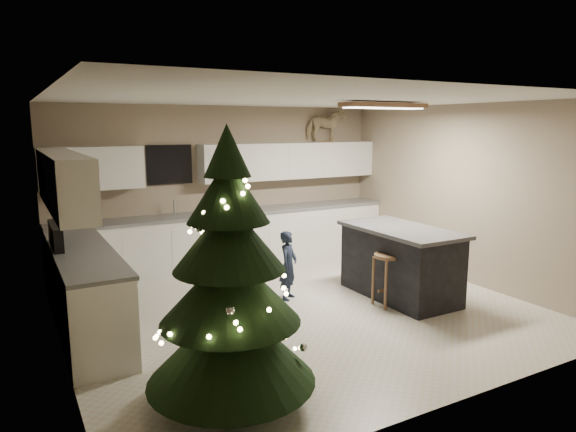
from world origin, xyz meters
The scene contains 8 objects.
ground_plane centered at (0.00, 0.00, 0.00)m, with size 5.50×5.50×0.00m, color beige.
room_shell centered at (0.02, 0.00, 1.75)m, with size 5.52×5.02×2.61m.
cabinetry centered at (-0.91, 1.65, 0.76)m, with size 5.50×3.20×2.00m.
island centered at (1.43, -0.18, 0.48)m, with size 0.90×1.70×0.95m.
bar_stool centered at (1.05, -0.38, 0.51)m, with size 0.35×0.35×0.68m.
christmas_tree centered at (-1.62, -1.60, 0.95)m, with size 1.44×1.39×2.31m.
toddler centered at (0.07, 0.47, 0.46)m, with size 0.34×0.22×0.92m, color black.
rocking_horse centered at (1.85, 2.33, 2.30)m, with size 0.69×0.38×0.57m.
Camera 1 is at (-3.13, -5.28, 2.29)m, focal length 32.00 mm.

